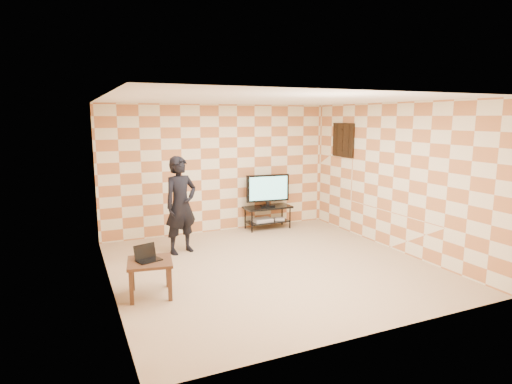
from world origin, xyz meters
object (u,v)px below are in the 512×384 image
at_px(tv_stand, 268,212).
at_px(tv, 268,189).
at_px(person, 181,205).
at_px(side_table, 150,267).

relative_size(tv_stand, tv, 1.07).
relative_size(tv_stand, person, 0.59).
bearing_deg(tv_stand, person, -157.57).
bearing_deg(tv, person, -157.64).
distance_m(tv, person, 2.33).
distance_m(tv, side_table, 4.02).
xyz_separation_m(side_table, person, (0.88, 1.71, 0.47)).
bearing_deg(side_table, tv, 40.53).
height_order(side_table, person, person).
relative_size(tv, person, 0.55).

